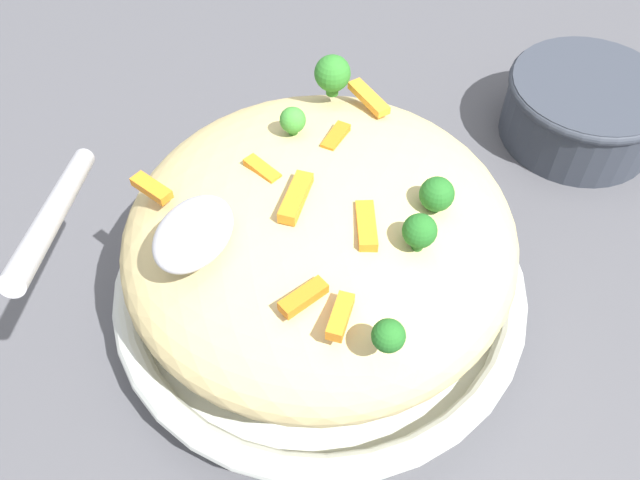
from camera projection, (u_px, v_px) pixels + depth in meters
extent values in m
plane|color=#4C4C51|center=(320.00, 307.00, 0.49)|extent=(2.40, 2.40, 0.00)
cylinder|color=silver|center=(320.00, 298.00, 0.48)|extent=(0.26, 0.26, 0.02)
torus|color=silver|center=(320.00, 281.00, 0.46)|extent=(0.29, 0.29, 0.02)
torus|color=black|center=(320.00, 278.00, 0.46)|extent=(0.28, 0.28, 0.00)
ellipsoid|color=#D1BA7A|center=(320.00, 236.00, 0.42)|extent=(0.26, 0.25, 0.10)
cube|color=orange|center=(340.00, 316.00, 0.33)|extent=(0.03, 0.01, 0.01)
cube|color=orange|center=(336.00, 137.00, 0.42)|extent=(0.03, 0.01, 0.01)
cube|color=orange|center=(370.00, 98.00, 0.45)|extent=(0.03, 0.04, 0.01)
cube|color=orange|center=(366.00, 226.00, 0.37)|extent=(0.03, 0.02, 0.01)
cube|color=orange|center=(260.00, 174.00, 0.40)|extent=(0.02, 0.03, 0.01)
cube|color=orange|center=(296.00, 197.00, 0.38)|extent=(0.04, 0.01, 0.01)
cube|color=orange|center=(152.00, 188.00, 0.39)|extent=(0.02, 0.03, 0.01)
cube|color=orange|center=(303.00, 297.00, 0.34)|extent=(0.03, 0.02, 0.01)
cylinder|color=#296820|center=(332.00, 89.00, 0.45)|extent=(0.01, 0.01, 0.01)
sphere|color=#2D7A28|center=(332.00, 73.00, 0.44)|extent=(0.02, 0.02, 0.02)
cylinder|color=#205B1C|center=(417.00, 243.00, 0.36)|extent=(0.01, 0.01, 0.01)
sphere|color=#236B23|center=(420.00, 231.00, 0.36)|extent=(0.02, 0.02, 0.02)
cylinder|color=#205B1C|center=(435.00, 205.00, 0.38)|extent=(0.01, 0.01, 0.01)
sphere|color=#236B23|center=(437.00, 194.00, 0.38)|extent=(0.02, 0.02, 0.02)
cylinder|color=#377928|center=(293.00, 130.00, 0.42)|extent=(0.01, 0.01, 0.01)
sphere|color=#3D8E33|center=(293.00, 120.00, 0.41)|extent=(0.02, 0.02, 0.02)
cylinder|color=#205B1C|center=(387.00, 345.00, 0.33)|extent=(0.01, 0.01, 0.01)
sphere|color=#236B23|center=(388.00, 336.00, 0.32)|extent=(0.02, 0.02, 0.02)
ellipsoid|color=#B7B7BC|center=(194.00, 233.00, 0.36)|extent=(0.06, 0.04, 0.02)
cylinder|color=#B7B7BC|center=(55.00, 210.00, 0.33)|extent=(0.13, 0.07, 0.06)
cylinder|color=#333842|center=(583.00, 110.00, 0.58)|extent=(0.14, 0.14, 0.06)
torus|color=#333842|center=(592.00, 88.00, 0.57)|extent=(0.14, 0.14, 0.01)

